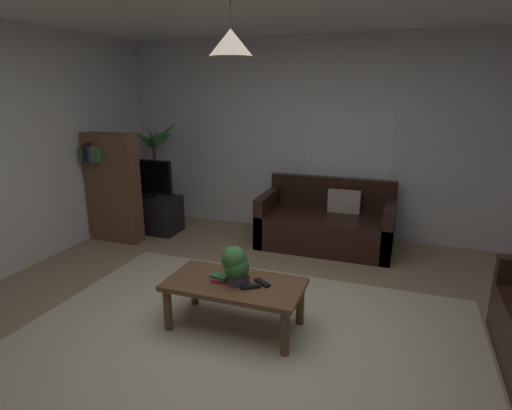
# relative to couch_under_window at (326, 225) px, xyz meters

# --- Properties ---
(floor) EXTENTS (5.60, 5.65, 0.02)m
(floor) POSITION_rel_couch_under_window_xyz_m (-0.21, -2.34, -0.28)
(floor) COLOR #9E8466
(floor) RESTS_ON ground
(rug) EXTENTS (3.64, 3.11, 0.01)m
(rug) POSITION_rel_couch_under_window_xyz_m (-0.21, -2.54, -0.27)
(rug) COLOR beige
(rug) RESTS_ON ground
(wall_back) EXTENTS (5.72, 0.06, 2.59)m
(wall_back) POSITION_rel_couch_under_window_xyz_m (-0.21, 0.52, 1.02)
(wall_back) COLOR silver
(wall_back) RESTS_ON ground
(window_pane) EXTENTS (1.09, 0.01, 0.97)m
(window_pane) POSITION_rel_couch_under_window_xyz_m (0.15, 0.49, 0.88)
(window_pane) COLOR white
(couch_under_window) EXTENTS (1.63, 0.85, 0.82)m
(couch_under_window) POSITION_rel_couch_under_window_xyz_m (0.00, 0.00, 0.00)
(couch_under_window) COLOR black
(couch_under_window) RESTS_ON ground
(coffee_table) EXTENTS (1.12, 0.58, 0.41)m
(coffee_table) POSITION_rel_couch_under_window_xyz_m (-0.35, -2.14, 0.07)
(coffee_table) COLOR brown
(coffee_table) RESTS_ON ground
(book_on_table_0) EXTENTS (0.14, 0.13, 0.03)m
(book_on_table_0) POSITION_rel_couch_under_window_xyz_m (-0.47, -2.16, 0.15)
(book_on_table_0) COLOR #B22D2D
(book_on_table_0) RESTS_ON coffee_table
(book_on_table_1) EXTENTS (0.16, 0.12, 0.02)m
(book_on_table_1) POSITION_rel_couch_under_window_xyz_m (-0.48, -2.15, 0.17)
(book_on_table_1) COLOR #387247
(book_on_table_1) RESTS_ON coffee_table
(remote_on_table_0) EXTENTS (0.16, 0.13, 0.02)m
(remote_on_table_0) POSITION_rel_couch_under_window_xyz_m (-0.13, -2.10, 0.15)
(remote_on_table_0) COLOR black
(remote_on_table_0) RESTS_ON coffee_table
(remote_on_table_1) EXTENTS (0.16, 0.13, 0.02)m
(remote_on_table_1) POSITION_rel_couch_under_window_xyz_m (-0.19, -2.20, 0.15)
(remote_on_table_1) COLOR black
(remote_on_table_1) RESTS_ON coffee_table
(potted_plant_on_table) EXTENTS (0.23, 0.21, 0.32)m
(potted_plant_on_table) POSITION_rel_couch_under_window_xyz_m (-0.33, -2.16, 0.30)
(potted_plant_on_table) COLOR #4C4C51
(potted_plant_on_table) RESTS_ON coffee_table
(tv_stand) EXTENTS (0.90, 0.44, 0.50)m
(tv_stand) POSITION_rel_couch_under_window_xyz_m (-2.45, -0.26, -0.02)
(tv_stand) COLOR black
(tv_stand) RESTS_ON ground
(tv) EXTENTS (0.82, 0.16, 0.51)m
(tv) POSITION_rel_couch_under_window_xyz_m (-2.45, -0.28, 0.49)
(tv) COLOR black
(tv) RESTS_ON tv_stand
(potted_palm_corner) EXTENTS (0.81, 0.92, 1.52)m
(potted_palm_corner) POSITION_rel_couch_under_window_xyz_m (-2.58, 0.19, 0.41)
(potted_palm_corner) COLOR #B77051
(potted_palm_corner) RESTS_ON ground
(bookshelf_corner) EXTENTS (0.70, 0.31, 1.40)m
(bookshelf_corner) POSITION_rel_couch_under_window_xyz_m (-2.64, -0.72, 0.44)
(bookshelf_corner) COLOR brown
(bookshelf_corner) RESTS_ON ground
(pendant_lamp) EXTENTS (0.32, 0.32, 0.44)m
(pendant_lamp) POSITION_rel_couch_under_window_xyz_m (-0.35, -2.14, 1.97)
(pendant_lamp) COLOR black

